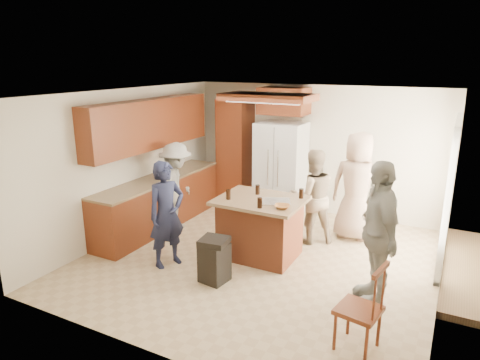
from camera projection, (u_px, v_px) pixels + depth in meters
The scene contains 12 objects.
person_front_left at pixel (167, 214), 6.20m from camera, with size 0.58×0.42×1.58m, color #1B1E36.
person_behind_left at pixel (312, 196), 7.01m from camera, with size 0.77×0.47×1.58m, color tan.
person_behind_right at pixel (357, 186), 7.12m from camera, with size 0.90×0.58×1.84m, color tan.
person_side_right at pixel (378, 233), 5.22m from camera, with size 1.07×0.55×1.82m, color gray.
person_counter at pixel (176, 187), 7.52m from camera, with size 1.02×0.47×1.58m, color gray.
left_cabinetry at pixel (156, 175), 7.65m from camera, with size 0.64×3.00×2.30m.
back_wall_units at pixel (247, 140), 8.67m from camera, with size 1.80×0.60×2.45m.
refrigerator at pixel (281, 168), 8.38m from camera, with size 0.90×0.76×1.80m.
kitchen_island at pixel (260, 227), 6.56m from camera, with size 1.28×1.03×0.93m.
island_items at pixel (272, 201), 6.24m from camera, with size 1.05×0.76×0.15m.
trash_bin at pixel (214, 260), 5.84m from camera, with size 0.40×0.40×0.63m.
spindle_chair at pixel (361, 311), 4.41m from camera, with size 0.49×0.49×0.99m.
Camera 1 is at (2.49, -5.46, 2.95)m, focal length 32.00 mm.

